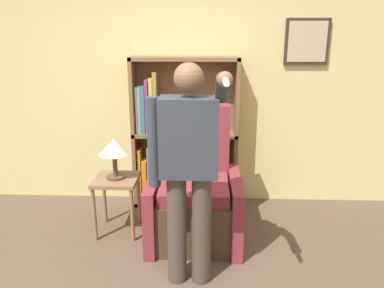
{
  "coord_description": "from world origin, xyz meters",
  "views": [
    {
      "loc": [
        0.39,
        -2.15,
        1.92
      ],
      "look_at": [
        0.27,
        0.75,
        1.05
      ],
      "focal_mm": 35.0,
      "sensor_mm": 36.0,
      "label": 1
    }
  ],
  "objects_px": {
    "bookcase": "(173,135)",
    "person_standing": "(189,165)",
    "side_table": "(117,188)",
    "armchair": "(195,198)",
    "table_lamp": "(114,149)"
  },
  "relations": [
    {
      "from": "bookcase",
      "to": "person_standing",
      "type": "height_order",
      "value": "person_standing"
    },
    {
      "from": "armchair",
      "to": "table_lamp",
      "type": "height_order",
      "value": "armchair"
    },
    {
      "from": "armchair",
      "to": "person_standing",
      "type": "bearing_deg",
      "value": -91.88
    },
    {
      "from": "bookcase",
      "to": "side_table",
      "type": "distance_m",
      "value": 0.92
    },
    {
      "from": "table_lamp",
      "to": "bookcase",
      "type": "bearing_deg",
      "value": 53.86
    },
    {
      "from": "person_standing",
      "to": "table_lamp",
      "type": "bearing_deg",
      "value": 134.47
    },
    {
      "from": "armchair",
      "to": "side_table",
      "type": "distance_m",
      "value": 0.77
    },
    {
      "from": "armchair",
      "to": "table_lamp",
      "type": "relative_size",
      "value": 3.17
    },
    {
      "from": "bookcase",
      "to": "person_standing",
      "type": "bearing_deg",
      "value": -80.59
    },
    {
      "from": "bookcase",
      "to": "person_standing",
      "type": "relative_size",
      "value": 0.97
    },
    {
      "from": "bookcase",
      "to": "table_lamp",
      "type": "distance_m",
      "value": 0.85
    },
    {
      "from": "person_standing",
      "to": "bookcase",
      "type": "bearing_deg",
      "value": 99.41
    },
    {
      "from": "armchair",
      "to": "person_standing",
      "type": "height_order",
      "value": "person_standing"
    },
    {
      "from": "person_standing",
      "to": "side_table",
      "type": "height_order",
      "value": "person_standing"
    },
    {
      "from": "bookcase",
      "to": "side_table",
      "type": "xyz_separation_m",
      "value": [
        -0.5,
        -0.69,
        -0.35
      ]
    }
  ]
}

